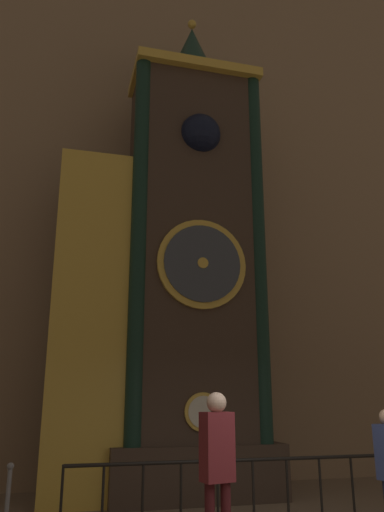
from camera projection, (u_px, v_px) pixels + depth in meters
cathedral_back_wall at (182, 158)px, 12.18m from camera, size 24.00×0.32×14.71m
clock_tower at (171, 270)px, 9.81m from camera, size 4.21×1.85×10.13m
railing_fence at (236, 490)px, 6.80m from camera, size 4.65×0.05×0.92m
visitor_near at (217, 459)px, 5.45m from camera, size 0.38×0.29×1.79m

